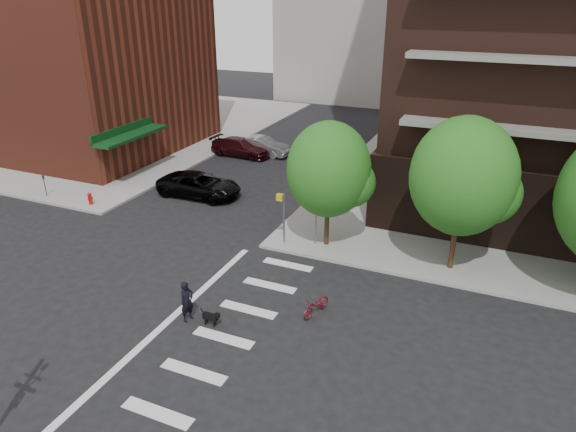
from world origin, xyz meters
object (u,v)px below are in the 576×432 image
fire_hydrant (90,198)px  scooter (316,305)px  parked_car_black (199,185)px  parked_car_maroon (241,147)px  parked_car_silver (262,146)px  dog_walker (187,301)px

fire_hydrant → scooter: bearing=-17.2°
parked_car_black → parked_car_maroon: 8.60m
parked_car_black → scooter: parked_car_black is taller
parked_car_maroon → parked_car_silver: parked_car_silver is taller
parked_car_black → dog_walker: 13.17m
fire_hydrant → scooter: size_ratio=0.47×
scooter → dog_walker: dog_walker is taller
parked_car_maroon → scooter: 21.61m
parked_car_black → parked_car_silver: 9.29m
parked_car_black → fire_hydrant: bearing=127.8°
parked_car_maroon → parked_car_silver: (1.41, 0.84, 0.01)m
parked_car_maroon → dog_walker: (8.29, -19.80, 0.15)m
parked_car_black → parked_car_silver: parked_car_black is taller
parked_car_maroon → dog_walker: bearing=-155.1°
parked_car_black → scooter: 14.31m
parked_car_black → parked_car_maroon: (-1.62, 8.45, -0.03)m
parked_car_silver → dog_walker: dog_walker is taller
fire_hydrant → parked_car_maroon: parked_car_maroon is taller
parked_car_silver → dog_walker: (6.88, -20.64, 0.13)m
parked_car_black → parked_car_silver: (-0.21, 9.29, -0.02)m
scooter → dog_walker: (-4.43, -2.33, 0.43)m
parked_car_black → parked_car_maroon: bearing=9.8°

